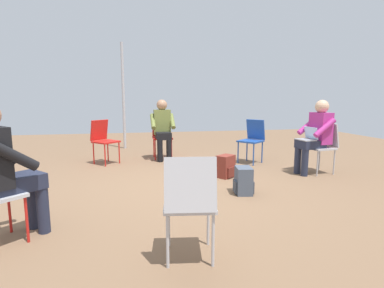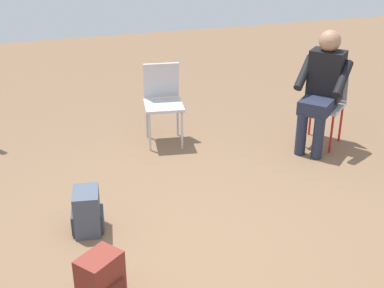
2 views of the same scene
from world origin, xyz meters
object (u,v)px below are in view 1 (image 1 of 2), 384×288
backpack_near_laptop_user (226,168)px  backpack_by_empty_chair (243,182)px  chair_south (323,144)px  person_with_laptop (316,133)px  chair_northeast (103,138)px  person_in_black (4,165)px  chair_east (162,135)px  person_in_olive (163,126)px  chair_southeast (252,138)px  chair_west (190,200)px

backpack_near_laptop_user → backpack_by_empty_chair: bearing=178.9°
chair_south → person_with_laptop: size_ratio=0.69×
chair_south → chair_northeast: same height
person_in_black → person_with_laptop: bearing=69.6°
chair_east → backpack_near_laptop_user: bearing=114.4°
person_in_black → person_in_olive: (3.37, -1.70, 0.00)m
chair_southeast → chair_west: (-3.35, 1.88, 0.00)m
chair_west → person_in_olive: bearing=95.3°
person_with_laptop → backpack_by_empty_chair: bearing=109.7°
person_in_black → backpack_near_laptop_user: size_ratio=3.44×
person_in_olive → backpack_by_empty_chair: person_in_olive is taller
chair_south → backpack_near_laptop_user: (0.02, 1.71, -0.34)m
chair_southeast → person_in_black: size_ratio=0.69×
backpack_by_empty_chair → chair_northeast: bearing=41.1°
chair_east → backpack_by_empty_chair: chair_east is taller
chair_southeast → chair_northeast: size_ratio=1.00×
backpack_by_empty_chair → chair_east: bearing=17.5°
backpack_near_laptop_user → chair_east: bearing=25.3°
backpack_near_laptop_user → backpack_by_empty_chair: 0.86m
backpack_by_empty_chair → chair_west: bearing=146.2°
chair_northeast → person_with_laptop: bearing=113.6°
chair_northeast → backpack_by_empty_chair: 3.08m
backpack_near_laptop_user → backpack_by_empty_chair: size_ratio=1.00×
person_in_olive → backpack_near_laptop_user: (-1.65, -0.85, -0.54)m
chair_east → person_with_laptop: size_ratio=0.69×
person_in_black → backpack_by_empty_chair: 2.73m
chair_southeast → chair_west: size_ratio=1.00×
chair_northeast → person_with_laptop: (-1.50, -3.56, 0.20)m
chair_east → chair_southeast: 1.90m
chair_south → chair_west: bearing=122.8°
person_in_olive → chair_northeast: bearing=8.6°
chair_west → person_in_olive: (4.01, -0.17, 0.20)m
chair_northeast → chair_east: bearing=153.7°
chair_east → person_in_olive: size_ratio=0.69×
chair_east → backpack_by_empty_chair: size_ratio=2.36×
person_with_laptop → person_in_black: 4.42m
chair_southeast → person_with_laptop: 1.26m
chair_southeast → chair_northeast: (0.47, 2.87, 0.00)m
chair_southeast → chair_south: same height
chair_southeast → chair_northeast: same height
chair_southeast → person_in_black: bearing=90.0°
person_with_laptop → chair_northeast: bearing=59.5°
person_in_olive → chair_east: bearing=-90.0°
chair_south → backpack_near_laptop_user: 1.74m
chair_south → backpack_near_laptop_user: size_ratio=2.36×
person_in_olive → backpack_near_laptop_user: person_in_olive is taller
chair_west → backpack_near_laptop_user: bearing=74.4°
person_in_olive → person_with_laptop: bearing=143.8°
person_in_black → backpack_near_laptop_user: person_in_black is taller
chair_northeast → person_in_black: bearing=37.1°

